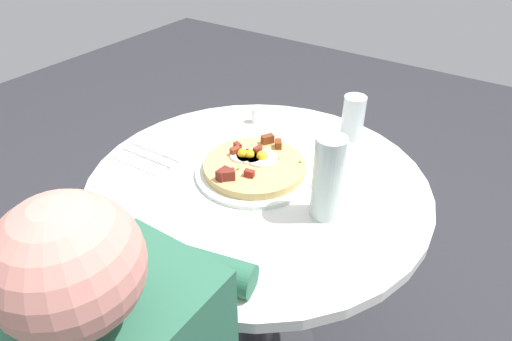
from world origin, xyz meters
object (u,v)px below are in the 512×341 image
at_px(water_bottle, 328,178).
at_px(fork, 147,157).
at_px(pizza_plate, 255,171).
at_px(knife, 155,151).
at_px(breakfast_pizza, 254,165).
at_px(water_glass, 353,117).
at_px(bread_plate, 146,228).
at_px(salt_shaker, 255,115).
at_px(dining_table, 257,229).

bearing_deg(water_bottle, fork, -82.85).
bearing_deg(water_bottle, pizza_plate, -101.45).
relative_size(pizza_plate, knife, 1.81).
bearing_deg(fork, breakfast_pizza, 19.81).
xyz_separation_m(knife, water_glass, (-0.41, 0.43, 0.06)).
height_order(pizza_plate, bread_plate, pizza_plate).
height_order(fork, water_bottle, water_bottle).
relative_size(pizza_plate, bread_plate, 2.15).
bearing_deg(water_glass, pizza_plate, -21.86).
height_order(breakfast_pizza, knife, breakfast_pizza).
relative_size(fork, water_bottle, 0.84).
distance_m(water_glass, salt_shaker, 0.32).
distance_m(dining_table, knife, 0.38).
relative_size(dining_table, fork, 5.09).
xyz_separation_m(knife, water_bottle, (-0.03, 0.54, 0.10)).
bearing_deg(breakfast_pizza, dining_table, 49.76).
height_order(breakfast_pizza, water_glass, water_glass).
distance_m(pizza_plate, salt_shaker, 0.30).
bearing_deg(water_glass, water_bottle, 15.15).
xyz_separation_m(fork, salt_shaker, (-0.36, 0.13, 0.02)).
relative_size(pizza_plate, water_glass, 2.40).
xyz_separation_m(pizza_plate, knife, (0.08, -0.30, 0.00)).
height_order(breakfast_pizza, salt_shaker, breakfast_pizza).
xyz_separation_m(pizza_plate, water_glass, (-0.33, 0.13, 0.06)).
bearing_deg(pizza_plate, salt_shaker, -145.96).
relative_size(bread_plate, salt_shaker, 3.10).
xyz_separation_m(dining_table, water_glass, (-0.36, 0.11, 0.24)).
xyz_separation_m(dining_table, salt_shaker, (-0.27, -0.19, 0.20)).
distance_m(bread_plate, water_bottle, 0.44).
height_order(bread_plate, water_glass, water_glass).
bearing_deg(fork, water_bottle, 5.50).
relative_size(dining_table, water_bottle, 4.29).
distance_m(fork, salt_shaker, 0.39).
bearing_deg(bread_plate, dining_table, 161.59).
height_order(bread_plate, water_bottle, water_bottle).
bearing_deg(breakfast_pizza, bread_plate, -12.75).
relative_size(knife, water_glass, 1.33).
relative_size(water_bottle, salt_shaker, 4.37).
xyz_separation_m(dining_table, fork, (0.09, -0.32, 0.18)).
distance_m(knife, water_bottle, 0.55).
height_order(pizza_plate, water_bottle, water_bottle).
bearing_deg(knife, pizza_plate, 13.17).
relative_size(dining_table, water_glass, 6.76).
relative_size(pizza_plate, salt_shaker, 6.66).
xyz_separation_m(bread_plate, salt_shaker, (-0.58, -0.09, 0.02)).
distance_m(pizza_plate, knife, 0.31).
bearing_deg(breakfast_pizza, salt_shaker, -146.36).
relative_size(breakfast_pizza, water_bottle, 1.30).
bearing_deg(dining_table, water_glass, 162.94).
bearing_deg(bread_plate, salt_shaker, -171.35).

